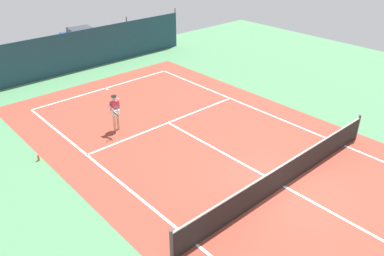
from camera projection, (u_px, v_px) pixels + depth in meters
ground_plane at (283, 186)px, 13.50m from camera, size 36.00×36.00×0.00m
court_surface at (283, 186)px, 13.50m from camera, size 11.02×26.60×0.01m
tennis_net at (285, 174)px, 13.25m from camera, size 10.12×0.10×1.10m
back_fence at (69, 59)px, 23.69m from camera, size 16.30×0.98×2.70m
tennis_player at (115, 110)px, 16.65m from camera, size 0.66×0.79×1.64m
tennis_ball_near_player at (223, 98)px, 20.03m from camera, size 0.07×0.07×0.07m
tennis_ball_midcourt at (168, 121)px, 17.76m from camera, size 0.07×0.07×0.07m
parked_car at (83, 41)px, 26.56m from camera, size 2.30×4.35×1.68m
water_bottle at (38, 158)px, 14.90m from camera, size 0.08×0.08×0.24m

